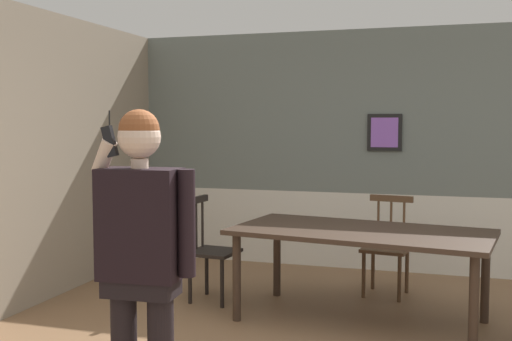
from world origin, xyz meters
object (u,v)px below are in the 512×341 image
dining_table (361,239)px  chair_near_window (387,247)px  chair_at_table_head (210,250)px  person_figure (142,247)px

dining_table → chair_near_window: bearing=81.7°
dining_table → chair_near_window: chair_near_window is taller
chair_near_window → chair_at_table_head: bearing=32.2°
chair_at_table_head → person_figure: (0.55, -2.36, 0.52)m
dining_table → chair_at_table_head: bearing=171.7°
chair_at_table_head → person_figure: person_figure is taller
chair_at_table_head → person_figure: size_ratio=0.56×
dining_table → chair_at_table_head: size_ratio=2.29×
chair_at_table_head → person_figure: bearing=19.0°
dining_table → person_figure: bearing=-111.6°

